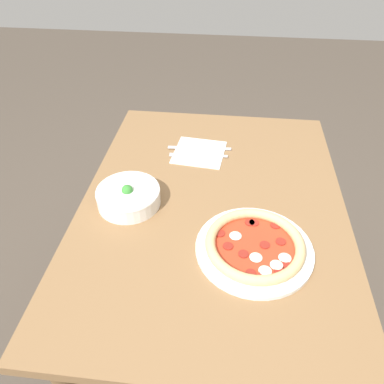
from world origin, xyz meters
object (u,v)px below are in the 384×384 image
pizza (255,246)px  fork (199,155)px  bowl (129,195)px  knife (203,148)px

pizza → fork: (0.40, 0.18, -0.01)m
bowl → fork: size_ratio=0.92×
pizza → bowl: size_ratio=1.63×
fork → bowl: bearing=52.3°
bowl → knife: bearing=-31.1°
bowl → knife: (0.31, -0.19, -0.02)m
knife → pizza: bearing=107.6°
fork → knife: size_ratio=0.89×
bowl → fork: (0.26, -0.18, -0.02)m
pizza → fork: 0.44m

